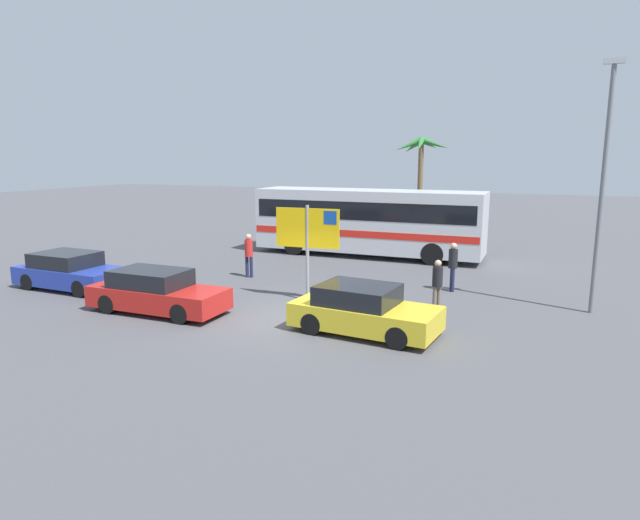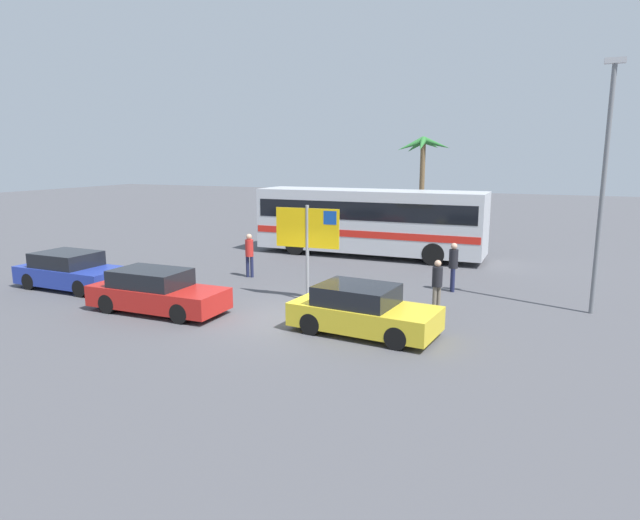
{
  "view_description": "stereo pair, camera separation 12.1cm",
  "coord_description": "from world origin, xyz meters",
  "views": [
    {
      "loc": [
        6.92,
        -14.05,
        4.78
      ],
      "look_at": [
        -0.09,
        2.7,
        1.3
      ],
      "focal_mm": 30.63,
      "sensor_mm": 36.0,
      "label": 1
    },
    {
      "loc": [
        7.03,
        -14.01,
        4.78
      ],
      "look_at": [
        -0.09,
        2.7,
        1.3
      ],
      "focal_mm": 30.63,
      "sensor_mm": 36.0,
      "label": 2
    }
  ],
  "objects": [
    {
      "name": "pedestrian_crossing_lot",
      "position": [
        3.91,
        2.6,
        0.95
      ],
      "size": [
        0.32,
        0.32,
        1.62
      ],
      "rotation": [
        0.0,
        0.0,
        5.7
      ],
      "color": "#706656",
      "rests_on": "ground"
    },
    {
      "name": "car_blue",
      "position": [
        -9.0,
        0.35,
        0.64
      ],
      "size": [
        4.15,
        1.93,
        1.32
      ],
      "rotation": [
        0.0,
        0.0,
        -0.03
      ],
      "color": "#23389E",
      "rests_on": "ground"
    },
    {
      "name": "pedestrian_near_sign",
      "position": [
        3.94,
        5.31,
        1.04
      ],
      "size": [
        0.32,
        0.32,
        1.75
      ],
      "rotation": [
        0.0,
        0.0,
        0.34
      ],
      "color": "#1E2347",
      "rests_on": "ground"
    },
    {
      "name": "car_yellow",
      "position": [
        2.47,
        -0.37,
        0.64
      ],
      "size": [
        4.12,
        2.17,
        1.32
      ],
      "rotation": [
        0.0,
        0.0,
        -0.1
      ],
      "color": "yellow",
      "rests_on": "ground"
    },
    {
      "name": "car_red",
      "position": [
        -4.07,
        -0.92,
        0.64
      ],
      "size": [
        4.35,
        1.67,
        1.32
      ],
      "rotation": [
        0.0,
        0.0,
        -0.0
      ],
      "color": "red",
      "rests_on": "ground"
    },
    {
      "name": "pedestrian_by_bus",
      "position": [
        -3.91,
        4.49,
        1.03
      ],
      "size": [
        0.32,
        0.32,
        1.75
      ],
      "rotation": [
        0.0,
        0.0,
        4.88
      ],
      "color": "#1E2347",
      "rests_on": "ground"
    },
    {
      "name": "bus_front_coach",
      "position": [
        -1.03,
        10.9,
        1.78
      ],
      "size": [
        10.89,
        2.56,
        3.17
      ],
      "color": "silver",
      "rests_on": "ground"
    },
    {
      "name": "ferry_sign",
      "position": [
        -0.27,
        2.15,
        2.33
      ],
      "size": [
        2.2,
        0.16,
        3.2
      ],
      "rotation": [
        0.0,
        0.0,
        0.05
      ],
      "color": "gray",
      "rests_on": "ground"
    },
    {
      "name": "palm_tree_seaside",
      "position": [
        -0.72,
        20.67,
        4.8
      ],
      "size": [
        3.39,
        3.57,
        5.96
      ],
      "color": "brown",
      "rests_on": "ground"
    },
    {
      "name": "ground",
      "position": [
        0.0,
        0.0,
        0.0
      ],
      "size": [
        120.0,
        120.0,
        0.0
      ],
      "primitive_type": "plane",
      "color": "#4C4C51"
    },
    {
      "name": "lamp_post_left_side",
      "position": [
        8.37,
        4.2,
        4.08
      ],
      "size": [
        0.56,
        0.2,
        7.51
      ],
      "color": "slate",
      "rests_on": "ground"
    }
  ]
}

